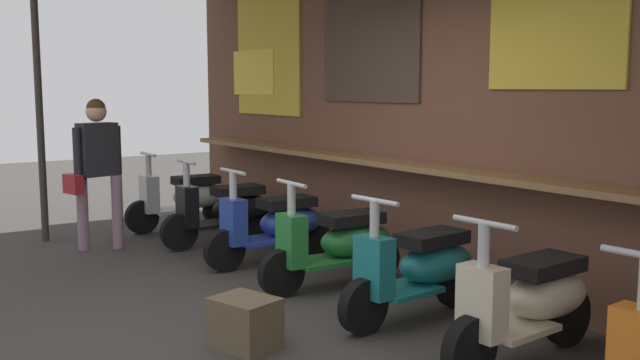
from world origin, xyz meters
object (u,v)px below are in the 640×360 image
object	(u,v)px
scooter_black	(228,210)
scooter_green	(340,243)
scooter_teal	(421,268)
scooter_blue	(277,224)
scooter_silver	(187,198)
merchandise_crate	(245,322)
shopper_with_handbag	(97,159)
scooter_cream	(531,301)

from	to	relation	value
scooter_black	scooter_green	size ratio (longest dim) A/B	1.00
scooter_green	scooter_teal	bearing A→B (deg)	93.55
scooter_blue	scooter_teal	bearing A→B (deg)	90.16
scooter_blue	scooter_teal	size ratio (longest dim) A/B	1.00
scooter_black	scooter_green	distance (m)	2.08
scooter_silver	merchandise_crate	distance (m)	4.21
scooter_green	scooter_silver	bearing A→B (deg)	-86.45
scooter_teal	shopper_with_handbag	size ratio (longest dim) A/B	0.87
scooter_silver	scooter_teal	size ratio (longest dim) A/B	1.00
scooter_black	scooter_blue	size ratio (longest dim) A/B	1.00
scooter_green	shopper_with_handbag	bearing A→B (deg)	-61.18
scooter_silver	merchandise_crate	bearing A→B (deg)	72.57
scooter_cream	shopper_with_handbag	distance (m)	4.90
scooter_silver	scooter_black	size ratio (longest dim) A/B	1.00
scooter_cream	scooter_blue	bearing A→B (deg)	-92.80
scooter_silver	scooter_teal	xyz separation A→B (m)	(4.19, -0.00, 0.00)
scooter_black	scooter_teal	world-z (taller)	same
scooter_cream	shopper_with_handbag	size ratio (longest dim) A/B	0.87
scooter_teal	scooter_cream	xyz separation A→B (m)	(1.02, 0.00, 0.00)
scooter_green	scooter_cream	world-z (taller)	same
scooter_black	scooter_blue	bearing A→B (deg)	92.56
scooter_green	scooter_teal	xyz separation A→B (m)	(1.02, -0.00, 0.00)
scooter_blue	shopper_with_handbag	world-z (taller)	shopper_with_handbag
scooter_black	scooter_teal	size ratio (longest dim) A/B	1.00
scooter_cream	shopper_with_handbag	bearing A→B (deg)	-77.85
scooter_black	shopper_with_handbag	size ratio (longest dim) A/B	0.87
scooter_blue	scooter_green	distance (m)	1.05
scooter_cream	shopper_with_handbag	world-z (taller)	shopper_with_handbag
scooter_black	scooter_green	bearing A→B (deg)	92.55
scooter_blue	scooter_cream	size ratio (longest dim) A/B	1.00
scooter_black	scooter_green	world-z (taller)	same
scooter_blue	shopper_with_handbag	distance (m)	2.13
scooter_black	scooter_cream	world-z (taller)	same
shopper_with_handbag	merchandise_crate	size ratio (longest dim) A/B	3.87
scooter_silver	scooter_black	world-z (taller)	same
scooter_black	scooter_cream	bearing A→B (deg)	92.55
scooter_silver	scooter_teal	world-z (taller)	same
scooter_cream	merchandise_crate	bearing A→B (deg)	-44.67
scooter_silver	shopper_with_handbag	world-z (taller)	shopper_with_handbag
scooter_silver	scooter_green	size ratio (longest dim) A/B	1.00
scooter_black	scooter_blue	distance (m)	1.03
scooter_silver	scooter_cream	bearing A→B (deg)	91.86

